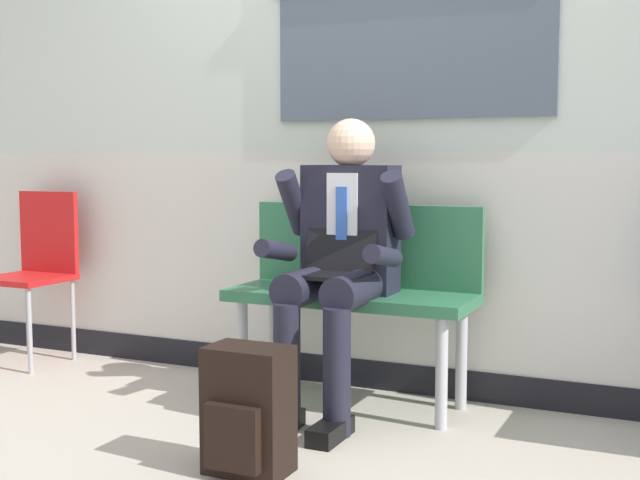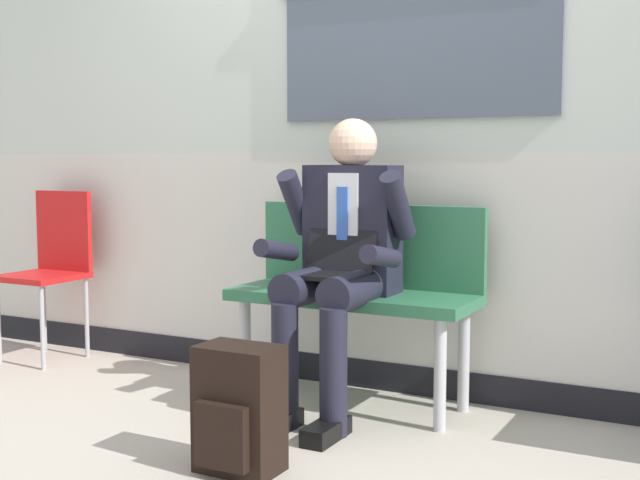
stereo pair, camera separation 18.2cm
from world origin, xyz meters
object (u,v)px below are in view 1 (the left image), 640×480
bench_with_person (356,283)px  person_seated (339,256)px  backpack (248,412)px  folding_chair (38,260)px

bench_with_person → person_seated: 0.24m
person_seated → backpack: size_ratio=2.83×
person_seated → backpack: bearing=-90.8°
person_seated → folding_chair: person_seated is taller
backpack → folding_chair: folding_chair is taller
folding_chair → backpack: bearing=-27.5°
bench_with_person → person_seated: person_seated is taller
bench_with_person → backpack: bench_with_person is taller
bench_with_person → folding_chair: bearing=-179.9°
bench_with_person → person_seated: bearing=-90.0°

